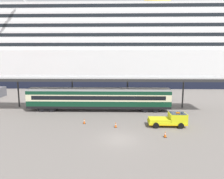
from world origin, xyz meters
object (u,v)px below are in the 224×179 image
Objects in this scene: traffic_cone_near at (84,121)px; traffic_cone_mid at (165,134)px; train_carriage at (99,98)px; cruise_ship at (123,50)px; service_truck at (171,119)px; traffic_cone_far at (116,125)px.

traffic_cone_near is 0.98× the size of traffic_cone_mid.
cruise_ship is at bearing 81.77° from train_carriage.
cruise_ship is 170.33× the size of traffic_cone_near.
service_truck is (5.21, -46.82, -11.63)m from cruise_ship.
cruise_ship is 23.86× the size of service_truck.
cruise_ship is 4.89× the size of train_carriage.
traffic_cone_mid is (10.52, -4.84, 0.01)m from traffic_cone_near.
traffic_cone_far is (-5.94, 3.34, 0.00)m from traffic_cone_mid.
traffic_cone_near is at bearing -101.04° from train_carriage.
service_truck reaches higher than traffic_cone_near.
service_truck is 4.44m from traffic_cone_mid.
service_truck is at bearing 66.88° from traffic_cone_mid.
service_truck is 6.91× the size of traffic_cone_far.
train_carriage is 34.81× the size of traffic_cone_near.
traffic_cone_far is at bearing -18.20° from traffic_cone_near.
cruise_ship reaches higher than train_carriage.
traffic_cone_far is (4.57, -1.50, 0.01)m from traffic_cone_near.
traffic_cone_far is (-2.46, -47.53, -12.25)m from cruise_ship.
traffic_cone_near is 4.81m from traffic_cone_far.
service_truck is at bearing -37.58° from train_carriage.
traffic_cone_near is (-12.24, 0.80, -0.63)m from service_truck.
cruise_ship is 40.27m from train_carriage.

